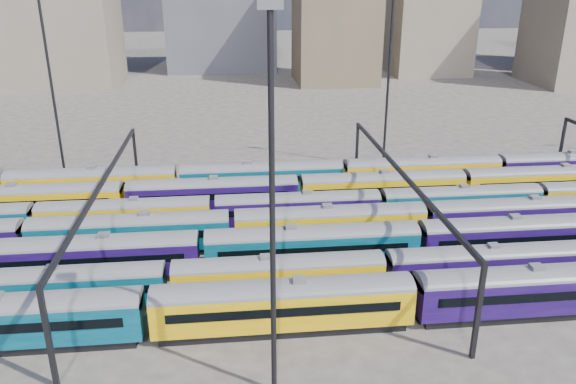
{
  "coord_description": "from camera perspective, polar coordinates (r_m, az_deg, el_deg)",
  "views": [
    {
      "loc": [
        -7.34,
        -53.04,
        26.66
      ],
      "look_at": [
        -0.87,
        7.94,
        3.0
      ],
      "focal_mm": 35.0,
      "sensor_mm": 36.0,
      "label": 1
    }
  ],
  "objects": [
    {
      "name": "rake_5",
      "position": [
        69.91,
        9.57,
        0.72
      ],
      "size": [
        102.84,
        3.01,
        5.07
      ],
      "color": "black",
      "rests_on": "ground"
    },
    {
      "name": "mast_3",
      "position": [
        81.21,
        10.2,
        11.79
      ],
      "size": [
        1.4,
        0.5,
        25.6
      ],
      "color": "black",
      "rests_on": "ground"
    },
    {
      "name": "rake_2",
      "position": [
        53.76,
        -8.77,
        -5.62
      ],
      "size": [
        125.94,
        3.07,
        5.17
      ],
      "color": "black",
      "rests_on": "ground"
    },
    {
      "name": "rake_3",
      "position": [
        61.68,
        13.75,
        -2.46
      ],
      "size": [
        122.72,
        2.99,
        5.04
      ],
      "color": "black",
      "rests_on": "ground"
    },
    {
      "name": "mast_2",
      "position": [
        33.61,
        -1.62,
        -1.1
      ],
      "size": [
        1.4,
        0.5,
        25.6
      ],
      "color": "black",
      "rests_on": "ground"
    },
    {
      "name": "gantry_2",
      "position": [
        59.23,
        11.34,
        1.07
      ],
      "size": [
        0.35,
        40.35,
        8.03
      ],
      "color": "black",
      "rests_on": "ground"
    },
    {
      "name": "rake_6",
      "position": [
        73.55,
        5.6,
        2.01
      ],
      "size": [
        126.72,
        3.09,
        5.21
      ],
      "color": "black",
      "rests_on": "ground"
    },
    {
      "name": "ground",
      "position": [
        59.81,
        1.64,
        -5.38
      ],
      "size": [
        500.0,
        500.0,
        0.0
      ],
      "primitive_type": "plane",
      "color": "#3F3935",
      "rests_on": "ground"
    },
    {
      "name": "mast_1",
      "position": [
        79.4,
        -22.94,
        10.27
      ],
      "size": [
        1.4,
        0.5,
        25.6
      ],
      "color": "black",
      "rests_on": "ground"
    },
    {
      "name": "rake_1",
      "position": [
        49.52,
        -0.95,
        -8.18
      ],
      "size": [
        94.57,
        2.77,
        4.65
      ],
      "color": "black",
      "rests_on": "ground"
    },
    {
      "name": "gantry_1",
      "position": [
        58.03,
        -18.26,
        -0.04
      ],
      "size": [
        0.35,
        40.35,
        8.03
      ],
      "color": "black",
      "rests_on": "ground"
    },
    {
      "name": "rake_4",
      "position": [
        65.1,
        9.38,
        -1.03
      ],
      "size": [
        114.01,
        2.78,
        4.67
      ],
      "color": "black",
      "rests_on": "ground"
    },
    {
      "name": "rake_0",
      "position": [
        47.15,
        12.66,
        -9.97
      ],
      "size": [
        126.69,
        3.09,
        5.21
      ],
      "color": "black",
      "rests_on": "ground"
    }
  ]
}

